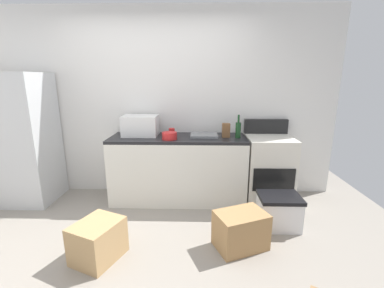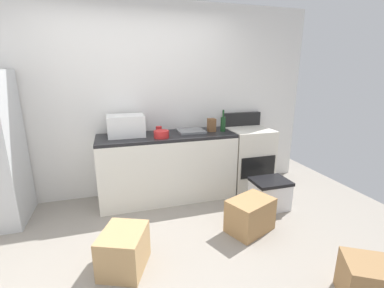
{
  "view_description": "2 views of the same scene",
  "coord_description": "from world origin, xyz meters",
  "px_view_note": "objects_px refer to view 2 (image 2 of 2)",
  "views": [
    {
      "loc": [
        0.57,
        -2.16,
        1.64
      ],
      "look_at": [
        0.49,
        0.98,
        0.86
      ],
      "focal_mm": 24.22,
      "sensor_mm": 36.0,
      "label": 1
    },
    {
      "loc": [
        -0.35,
        -2.15,
        1.7
      ],
      "look_at": [
        0.54,
        0.83,
        0.85
      ],
      "focal_mm": 24.7,
      "sensor_mm": 36.0,
      "label": 2
    }
  ],
  "objects_px": {
    "microwave": "(126,126)",
    "mixing_bowl": "(161,134)",
    "cardboard_box_large": "(250,215)",
    "coffee_mug": "(159,130)",
    "wine_bottle": "(223,124)",
    "cardboard_box_medium": "(374,284)",
    "storage_bin": "(270,194)",
    "stove_oven": "(248,157)",
    "knife_block": "(212,125)",
    "cardboard_box_small": "(124,250)"
  },
  "relations": [
    {
      "from": "knife_block",
      "to": "mixing_bowl",
      "type": "relative_size",
      "value": 0.95
    },
    {
      "from": "wine_bottle",
      "to": "cardboard_box_small",
      "type": "bearing_deg",
      "value": -139.61
    },
    {
      "from": "knife_block",
      "to": "storage_bin",
      "type": "relative_size",
      "value": 0.39
    },
    {
      "from": "cardboard_box_small",
      "to": "microwave",
      "type": "bearing_deg",
      "value": 83.72
    },
    {
      "from": "microwave",
      "to": "stove_oven",
      "type": "bearing_deg",
      "value": -2.32
    },
    {
      "from": "knife_block",
      "to": "cardboard_box_small",
      "type": "relative_size",
      "value": 0.42
    },
    {
      "from": "knife_block",
      "to": "mixing_bowl",
      "type": "xyz_separation_m",
      "value": [
        -0.73,
        -0.16,
        -0.04
      ]
    },
    {
      "from": "cardboard_box_small",
      "to": "storage_bin",
      "type": "bearing_deg",
      "value": 17.74
    },
    {
      "from": "knife_block",
      "to": "mixing_bowl",
      "type": "distance_m",
      "value": 0.75
    },
    {
      "from": "knife_block",
      "to": "cardboard_box_small",
      "type": "distance_m",
      "value": 1.98
    },
    {
      "from": "microwave",
      "to": "wine_bottle",
      "type": "distance_m",
      "value": 1.3
    },
    {
      "from": "microwave",
      "to": "cardboard_box_small",
      "type": "bearing_deg",
      "value": -96.28
    },
    {
      "from": "wine_bottle",
      "to": "cardboard_box_small",
      "type": "distance_m",
      "value": 2.07
    },
    {
      "from": "stove_oven",
      "to": "cardboard_box_large",
      "type": "distance_m",
      "value": 1.22
    },
    {
      "from": "stove_oven",
      "to": "cardboard_box_small",
      "type": "height_order",
      "value": "stove_oven"
    },
    {
      "from": "cardboard_box_large",
      "to": "cardboard_box_small",
      "type": "bearing_deg",
      "value": -171.4
    },
    {
      "from": "wine_bottle",
      "to": "storage_bin",
      "type": "distance_m",
      "value": 1.11
    },
    {
      "from": "microwave",
      "to": "storage_bin",
      "type": "bearing_deg",
      "value": -23.72
    },
    {
      "from": "mixing_bowl",
      "to": "cardboard_box_large",
      "type": "height_order",
      "value": "mixing_bowl"
    },
    {
      "from": "cardboard_box_large",
      "to": "knife_block",
      "type": "bearing_deg",
      "value": 93.41
    },
    {
      "from": "coffee_mug",
      "to": "knife_block",
      "type": "height_order",
      "value": "knife_block"
    },
    {
      "from": "cardboard_box_small",
      "to": "storage_bin",
      "type": "height_order",
      "value": "storage_bin"
    },
    {
      "from": "wine_bottle",
      "to": "storage_bin",
      "type": "height_order",
      "value": "wine_bottle"
    },
    {
      "from": "cardboard_box_large",
      "to": "coffee_mug",
      "type": "bearing_deg",
      "value": 124.91
    },
    {
      "from": "stove_oven",
      "to": "storage_bin",
      "type": "height_order",
      "value": "stove_oven"
    },
    {
      "from": "stove_oven",
      "to": "mixing_bowl",
      "type": "distance_m",
      "value": 1.41
    },
    {
      "from": "knife_block",
      "to": "cardboard_box_medium",
      "type": "relative_size",
      "value": 0.41
    },
    {
      "from": "wine_bottle",
      "to": "cardboard_box_large",
      "type": "bearing_deg",
      "value": -95.03
    },
    {
      "from": "stove_oven",
      "to": "cardboard_box_medium",
      "type": "bearing_deg",
      "value": -92.92
    },
    {
      "from": "stove_oven",
      "to": "storage_bin",
      "type": "distance_m",
      "value": 0.73
    },
    {
      "from": "wine_bottle",
      "to": "cardboard_box_medium",
      "type": "bearing_deg",
      "value": -81.59
    },
    {
      "from": "cardboard_box_large",
      "to": "cardboard_box_medium",
      "type": "relative_size",
      "value": 1.12
    },
    {
      "from": "coffee_mug",
      "to": "knife_block",
      "type": "distance_m",
      "value": 0.73
    },
    {
      "from": "storage_bin",
      "to": "coffee_mug",
      "type": "bearing_deg",
      "value": 149.81
    },
    {
      "from": "coffee_mug",
      "to": "cardboard_box_medium",
      "type": "xyz_separation_m",
      "value": [
        1.2,
        -2.26,
        -0.77
      ]
    },
    {
      "from": "wine_bottle",
      "to": "cardboard_box_medium",
      "type": "relative_size",
      "value": 0.69
    },
    {
      "from": "cardboard_box_large",
      "to": "wine_bottle",
      "type": "bearing_deg",
      "value": 84.97
    },
    {
      "from": "mixing_bowl",
      "to": "storage_bin",
      "type": "xyz_separation_m",
      "value": [
        1.28,
        -0.52,
        -0.75
      ]
    },
    {
      "from": "storage_bin",
      "to": "knife_block",
      "type": "bearing_deg",
      "value": 129.16
    },
    {
      "from": "storage_bin",
      "to": "microwave",
      "type": "bearing_deg",
      "value": 156.28
    },
    {
      "from": "microwave",
      "to": "mixing_bowl",
      "type": "xyz_separation_m",
      "value": [
        0.41,
        -0.22,
        -0.09
      ]
    },
    {
      "from": "cardboard_box_small",
      "to": "mixing_bowl",
      "type": "bearing_deg",
      "value": 63.24
    },
    {
      "from": "wine_bottle",
      "to": "cardboard_box_large",
      "type": "xyz_separation_m",
      "value": [
        -0.09,
        -1.03,
        -0.82
      ]
    },
    {
      "from": "microwave",
      "to": "cardboard_box_large",
      "type": "height_order",
      "value": "microwave"
    },
    {
      "from": "cardboard_box_large",
      "to": "cardboard_box_small",
      "type": "xyz_separation_m",
      "value": [
        -1.36,
        -0.21,
        -0.0
      ]
    },
    {
      "from": "coffee_mug",
      "to": "cardboard_box_small",
      "type": "bearing_deg",
      "value": -113.07
    },
    {
      "from": "stove_oven",
      "to": "mixing_bowl",
      "type": "xyz_separation_m",
      "value": [
        -1.32,
        -0.15,
        0.48
      ]
    },
    {
      "from": "cardboard_box_small",
      "to": "knife_block",
      "type": "bearing_deg",
      "value": 44.5
    },
    {
      "from": "coffee_mug",
      "to": "cardboard_box_small",
      "type": "distance_m",
      "value": 1.64
    },
    {
      "from": "stove_oven",
      "to": "cardboard_box_small",
      "type": "bearing_deg",
      "value": -145.98
    }
  ]
}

